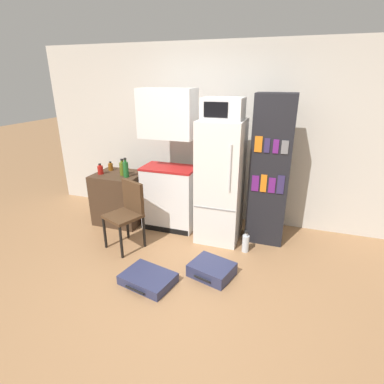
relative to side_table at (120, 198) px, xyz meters
name	(u,v)px	position (x,y,z in m)	size (l,w,h in m)	color
ground_plane	(175,290)	(1.43, -1.30, -0.39)	(24.00, 24.00, 0.00)	#A3754C
wall_back	(235,137)	(1.63, 0.70, 0.92)	(6.40, 0.10, 2.62)	beige
side_table	(120,198)	(0.00, 0.00, 0.00)	(0.70, 0.61, 0.78)	#422D1E
kitchen_hutch	(169,168)	(0.81, 0.08, 0.53)	(0.77, 0.46, 2.01)	white
refrigerator	(221,182)	(1.59, 0.00, 0.44)	(0.57, 0.64, 1.65)	white
microwave	(223,108)	(1.59, 0.00, 1.39)	(0.50, 0.39, 0.26)	silver
bookshelf	(270,172)	(2.21, 0.13, 0.60)	(0.49, 0.36, 1.97)	black
bottle_olive_oil	(123,168)	(0.11, -0.03, 0.49)	(0.09, 0.09, 0.25)	#566619
bottle_green_tall	(126,169)	(0.20, -0.10, 0.51)	(0.08, 0.08, 0.28)	#1E6028
bottle_amber_beer	(111,167)	(-0.20, 0.12, 0.45)	(0.07, 0.07, 0.14)	brown
bottle_ketchup_red	(100,170)	(-0.24, -0.09, 0.46)	(0.08, 0.08, 0.16)	#AD1914
chair	(128,209)	(0.50, -0.61, 0.14)	(0.53, 0.53, 0.89)	black
suitcase_large_flat	(148,279)	(1.10, -1.28, -0.34)	(0.63, 0.51, 0.11)	navy
suitcase_small_flat	(212,270)	(1.73, -0.91, -0.32)	(0.55, 0.49, 0.15)	navy
water_bottle_front	(246,243)	(2.01, -0.28, -0.27)	(0.09, 0.09, 0.29)	silver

